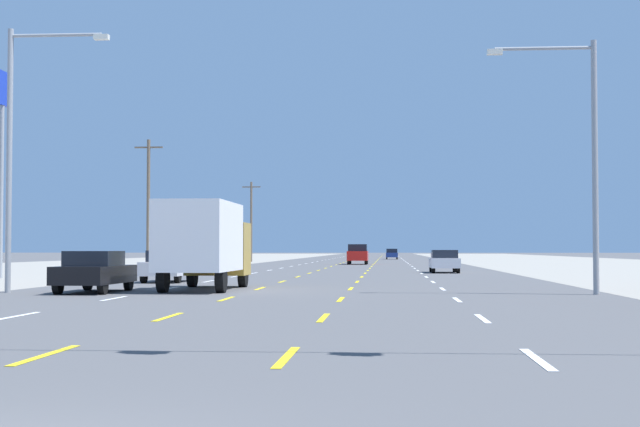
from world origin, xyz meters
The scene contains 14 objects.
ground_plane centered at (0.00, 66.00, 0.00)m, with size 572.00×572.00×0.00m, color #4C4C4F.
lot_apron_left centered at (-24.75, 66.00, 0.00)m, with size 28.00×440.00×0.01m, color gray.
lane_markings centered at (0.00, 104.50, 0.01)m, with size 10.64×227.60×0.01m.
sedan_far_left_nearest centered at (-7.14, 25.96, 0.76)m, with size 1.80×4.50×1.46m.
box_truck_inner_left_near centered at (-3.65, 28.05, 1.84)m, with size 2.40×7.20×3.23m.
sedan_far_left_mid centered at (-6.97, 36.33, 0.76)m, with size 1.80×4.50×1.46m.
sedan_far_right_midfar centered at (6.78, 54.07, 0.76)m, with size 1.80×4.50×1.46m.
suv_center_turn_far centered at (0.19, 85.56, 1.03)m, with size 1.98×4.90×1.98m.
hatchback_inner_right_farther centered at (3.72, 129.51, 0.78)m, with size 1.72×3.90×1.54m.
pole_sign_left_row_1 centered at (-16.99, 40.93, 8.05)m, with size 0.24×1.88×10.85m.
streetlight_left_row_0 centered at (-9.80, 25.62, 5.37)m, with size 3.65×0.26×9.34m.
streetlight_right_row_0 centered at (9.77, 25.62, 4.99)m, with size 3.67×0.26×8.60m.
utility_pole_left_row_1 centered at (-15.23, 64.05, 5.18)m, with size 2.20×0.26×9.96m.
utility_pole_left_row_2 centered at (-13.00, 102.93, 4.93)m, with size 2.20×0.26×9.47m.
Camera 1 is at (3.19, -6.15, 1.54)m, focal length 52.16 mm.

